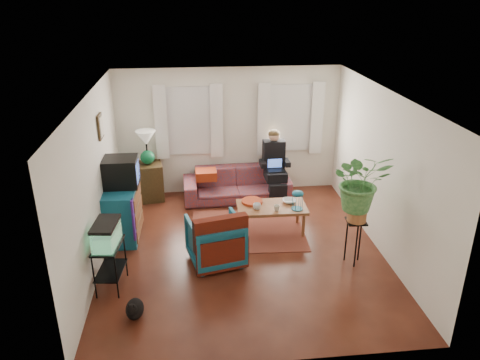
{
  "coord_description": "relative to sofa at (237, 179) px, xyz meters",
  "views": [
    {
      "loc": [
        -0.77,
        -6.65,
        4.08
      ],
      "look_at": [
        0.0,
        0.4,
        1.1
      ],
      "focal_mm": 35.0,
      "sensor_mm": 36.0,
      "label": 1
    }
  ],
  "objects": [
    {
      "name": "cup_b",
      "position": [
        0.52,
        -1.65,
        0.13
      ],
      "size": [
        0.11,
        0.11,
        0.1
      ],
      "primitive_type": "imported",
      "rotation": [
        0.0,
        0.0,
        -0.02
      ],
      "color": "beige",
      "rests_on": "coffee_table"
    },
    {
      "name": "aquarium_stand",
      "position": [
        -2.11,
        -2.84,
        -0.07
      ],
      "size": [
        0.41,
        0.65,
        0.69
      ],
      "primitive_type": "cube",
      "rotation": [
        0.0,
        0.0,
        -0.11
      ],
      "color": "black",
      "rests_on": "floor"
    },
    {
      "name": "curtains_left",
      "position": [
        -0.91,
        0.35,
        1.13
      ],
      "size": [
        1.36,
        0.06,
        1.5
      ],
      "primitive_type": "cube",
      "color": "white",
      "rests_on": "wall_back"
    },
    {
      "name": "picture_frame",
      "position": [
        -2.33,
        -1.2,
        1.53
      ],
      "size": [
        0.04,
        0.32,
        0.4
      ],
      "primitive_type": "cube",
      "color": "#3D2616",
      "rests_on": "wall_left"
    },
    {
      "name": "coffee_table",
      "position": [
        0.47,
        -1.45,
        -0.17
      ],
      "size": [
        1.22,
        0.68,
        0.5
      ],
      "primitive_type": "cube",
      "rotation": [
        0.0,
        0.0,
        -0.02
      ],
      "color": "brown",
      "rests_on": "floor"
    },
    {
      "name": "crt_tv",
      "position": [
        -2.08,
        -1.24,
        0.74
      ],
      "size": [
        0.57,
        0.52,
        0.49
      ],
      "primitive_type": "cube",
      "rotation": [
        0.0,
        0.0,
        -0.02
      ],
      "color": "black",
      "rests_on": "dresser"
    },
    {
      "name": "side_table",
      "position": [
        -1.76,
        0.17,
        -0.04
      ],
      "size": [
        0.6,
        0.6,
        0.76
      ],
      "primitive_type": "cube",
      "rotation": [
        0.0,
        0.0,
        0.16
      ],
      "color": "#3B2016",
      "rests_on": "floor"
    },
    {
      "name": "wall_right",
      "position": [
        2.14,
        -2.05,
        0.88
      ],
      "size": [
        0.01,
        5.0,
        2.6
      ],
      "primitive_type": "cube",
      "color": "silver",
      "rests_on": "floor"
    },
    {
      "name": "bowl",
      "position": [
        0.8,
        -1.35,
        0.11
      ],
      "size": [
        0.24,
        0.24,
        0.06
      ],
      "primitive_type": "imported",
      "rotation": [
        0.0,
        0.0,
        -0.02
      ],
      "color": "white",
      "rests_on": "coffee_table"
    },
    {
      "name": "area_rug",
      "position": [
        0.05,
        -1.37,
        -0.41
      ],
      "size": [
        2.08,
        1.7,
        0.01
      ],
      "primitive_type": "cube",
      "rotation": [
        0.0,
        0.0,
        -0.05
      ],
      "color": "maroon",
      "rests_on": "floor"
    },
    {
      "name": "dresser",
      "position": [
        -2.1,
        -1.34,
        0.04
      ],
      "size": [
        0.53,
        1.03,
        0.92
      ],
      "primitive_type": "cube",
      "rotation": [
        0.0,
        0.0,
        -0.02
      ],
      "color": "#127071",
      "rests_on": "floor"
    },
    {
      "name": "snack_tray",
      "position": [
        0.14,
        -1.28,
        0.1
      ],
      "size": [
        0.38,
        0.38,
        0.04
      ],
      "primitive_type": "cylinder",
      "rotation": [
        0.0,
        0.0,
        -0.02
      ],
      "color": "#B21414",
      "rests_on": "coffee_table"
    },
    {
      "name": "wall_left",
      "position": [
        -2.36,
        -2.05,
        0.88
      ],
      "size": [
        0.01,
        5.0,
        2.6
      ],
      "primitive_type": "cube",
      "color": "silver",
      "rests_on": "floor"
    },
    {
      "name": "cup_a",
      "position": [
        0.19,
        -1.55,
        0.13
      ],
      "size": [
        0.14,
        0.14,
        0.11
      ],
      "primitive_type": "imported",
      "rotation": [
        0.0,
        0.0,
        -0.02
      ],
      "color": "white",
      "rests_on": "coffee_table"
    },
    {
      "name": "plant_stand",
      "position": [
        1.57,
        -2.59,
        -0.05
      ],
      "size": [
        0.34,
        0.34,
        0.74
      ],
      "primitive_type": "cube",
      "rotation": [
        0.0,
        0.0,
        -0.08
      ],
      "color": "black",
      "rests_on": "floor"
    },
    {
      "name": "window_right",
      "position": [
        1.14,
        0.43,
        1.13
      ],
      "size": [
        1.08,
        0.04,
        1.38
      ],
      "primitive_type": "cube",
      "color": "white",
      "rests_on": "wall_back"
    },
    {
      "name": "sofa",
      "position": [
        0.0,
        0.0,
        0.0
      ],
      "size": [
        2.16,
        0.9,
        0.84
      ],
      "primitive_type": "imported",
      "rotation": [
        0.0,
        0.0,
        0.03
      ],
      "color": "brown",
      "rests_on": "floor"
    },
    {
      "name": "seated_person",
      "position": [
        0.77,
        0.02,
        0.22
      ],
      "size": [
        0.55,
        0.67,
        1.28
      ],
      "primitive_type": null,
      "rotation": [
        0.0,
        0.0,
        0.03
      ],
      "color": "black",
      "rests_on": "sofa"
    },
    {
      "name": "birdcage",
      "position": [
        0.88,
        -1.62,
        0.25
      ],
      "size": [
        0.2,
        0.2,
        0.35
      ],
      "primitive_type": null,
      "rotation": [
        0.0,
        0.0,
        -0.02
      ],
      "color": "#115B6B",
      "rests_on": "coffee_table"
    },
    {
      "name": "black_cat",
      "position": [
        -1.72,
        -3.56,
        -0.26
      ],
      "size": [
        0.27,
        0.38,
        0.31
      ],
      "primitive_type": "ellipsoid",
      "rotation": [
        0.0,
        0.0,
        -0.08
      ],
      "color": "black",
      "rests_on": "floor"
    },
    {
      "name": "serape_throw",
      "position": [
        -0.5,
        -2.63,
        0.16
      ],
      "size": [
        0.85,
        0.37,
        0.68
      ],
      "primitive_type": "cube",
      "rotation": [
        0.0,
        0.0,
        0.23
      ],
      "color": "#9E0A0A",
      "rests_on": "armchair"
    },
    {
      "name": "aquarium",
      "position": [
        -2.11,
        -2.84,
        0.46
      ],
      "size": [
        0.37,
        0.6,
        0.36
      ],
      "primitive_type": "cube",
      "rotation": [
        0.0,
        0.0,
        -0.11
      ],
      "color": "#7FD899",
      "rests_on": "aquarium_stand"
    },
    {
      "name": "wall_front",
      "position": [
        -0.11,
        -4.55,
        0.88
      ],
      "size": [
        4.5,
        0.01,
        2.6
      ],
      "primitive_type": "cube",
      "color": "silver",
      "rests_on": "floor"
    },
    {
      "name": "ceiling",
      "position": [
        -0.11,
        -2.05,
        2.18
      ],
      "size": [
        4.5,
        5.0,
        0.01
      ],
      "primitive_type": "cube",
      "color": "white",
      "rests_on": "wall_back"
    },
    {
      "name": "curtains_right",
      "position": [
        1.14,
        0.35,
        1.13
      ],
      "size": [
        1.36,
        0.06,
        1.5
      ],
      "primitive_type": "cube",
      "color": "white",
      "rests_on": "wall_back"
    },
    {
      "name": "floor",
      "position": [
        -0.11,
        -2.05,
        -0.42
      ],
      "size": [
        4.5,
        5.0,
        0.01
      ],
      "primitive_type": "cube",
      "color": "#4F2B14",
      "rests_on": "ground"
    },
    {
      "name": "armchair",
      "position": [
        -0.57,
        -2.32,
        -0.01
      ],
      "size": [
        0.95,
        0.91,
        0.82
      ],
      "primitive_type": "imported",
      "rotation": [
        0.0,
        0.0,
        3.37
      ],
      "color": "#126F70",
      "rests_on": "floor"
    },
    {
      "name": "potted_plant",
      "position": [
        1.57,
        -2.59,
        0.83
      ],
      "size": [
        0.9,
        0.79,
        0.94
      ],
      "primitive_type": "imported",
      "rotation": [
        0.0,
        0.0,
        -0.08
      ],
      "color": "#599947",
      "rests_on": "plant_stand"
    },
    {
      "name": "table_lamp",
      "position": [
        -1.76,
        0.17,
        0.67
      ],
      "size": [
        0.45,
        0.45,
        0.7
      ],
      "primitive_type": null,
      "rotation": [
        0.0,
        0.0,
        0.16
      ],
      "color": "white",
      "rests_on": "side_table"
    },
    {
      "name": "window_left",
      "position": [
        -0.91,
        0.43,
        1.13
      ],
      "size": [
        1.08,
        0.04,
        1.38
      ],
      "primitive_type": "cube",
      "color": "white",
      "rests_on": "wall_back"
    },
    {
      "name": "wall_back",
      "position": [
        -0.11,
        0.45,
        0.88
      ],
      "size": [
        4.5,
        0.01,
        2.6
      ],
      "primitive_type": "cube",
      "color": "silver",
      "rests_on": "floor"
    }
  ]
}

